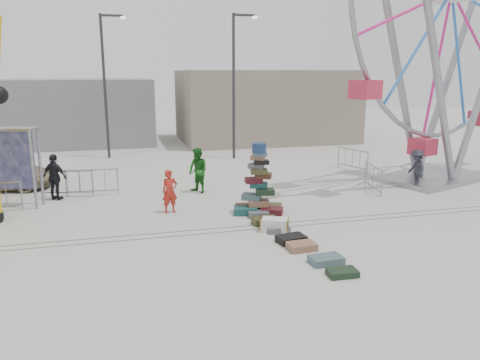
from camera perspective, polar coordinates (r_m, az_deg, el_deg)
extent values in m
plane|color=#9E9E99|center=(14.18, 0.00, -7.02)|extent=(90.00, 90.00, 0.00)
cube|color=#47443F|center=(14.73, -0.59, -6.24)|extent=(40.00, 0.04, 0.01)
cube|color=#47443F|center=(15.10, -0.95, -5.75)|extent=(40.00, 0.04, 0.01)
cube|color=gray|center=(34.57, 2.96, 9.06)|extent=(12.00, 8.00, 5.00)
cube|color=gray|center=(35.10, -19.01, 7.95)|extent=(10.00, 8.00, 4.40)
cylinder|color=#2D2D30|center=(26.68, -0.78, 11.15)|extent=(0.16, 0.16, 8.00)
cube|color=#2D2D30|center=(26.99, 0.51, 19.46)|extent=(1.20, 0.15, 0.12)
cube|color=silver|center=(27.14, 1.80, 19.21)|extent=(0.25, 0.25, 0.12)
cylinder|color=#2D2D30|center=(27.92, -16.16, 10.73)|extent=(0.16, 0.16, 8.00)
cube|color=#2D2D30|center=(28.07, -15.39, 18.77)|extent=(1.20, 0.15, 0.12)
cube|color=silver|center=(28.06, -14.09, 18.64)|extent=(0.25, 0.25, 0.12)
cube|color=#1A4E4C|center=(16.40, 0.67, -3.75)|extent=(0.92, 0.74, 0.26)
cube|color=#4E151D|center=(16.40, 3.87, -3.82)|extent=(0.91, 0.80, 0.24)
cube|color=#492517|center=(16.89, 0.74, -3.32)|extent=(0.75, 0.55, 0.22)
cube|color=#3E3F1F|center=(16.89, 3.84, -3.32)|extent=(0.86, 0.74, 0.24)
cube|color=#5C5F63|center=(16.11, 2.26, -4.18)|extent=(0.75, 0.56, 0.20)
cube|color=black|center=(17.08, 2.29, -3.14)|extent=(0.80, 0.68, 0.22)
cube|color=#906449|center=(16.47, 2.28, -2.80)|extent=(0.80, 0.63, 0.22)
cube|color=#496369|center=(16.45, 1.41, -2.05)|extent=(0.78, 0.70, 0.20)
cube|color=#1A2F1C|center=(16.34, 3.08, -1.43)|extent=(0.69, 0.53, 0.20)
cube|color=#1A4E4C|center=(16.46, 2.31, -0.62)|extent=(0.71, 0.59, 0.18)
cube|color=#4E151D|center=(16.38, 1.67, -0.03)|extent=(0.61, 0.44, 0.18)
cube|color=#492517|center=(16.28, 2.85, 0.54)|extent=(0.67, 0.59, 0.18)
cube|color=#3E3F1F|center=(16.15, 2.32, 1.06)|extent=(0.63, 0.49, 0.16)
cube|color=#5C5F63|center=(16.25, 1.97, 1.72)|extent=(0.64, 0.58, 0.16)
cube|color=black|center=(16.14, 2.62, 2.19)|extent=(0.56, 0.42, 0.14)
cube|color=#906449|center=(16.16, 2.16, 2.72)|extent=(0.57, 0.49, 0.14)
cube|color=#496369|center=(16.06, 2.45, 3.13)|extent=(0.50, 0.36, 0.12)
cylinder|color=navy|center=(16.05, 2.35, 3.94)|extent=(0.49, 0.49, 0.32)
cube|color=gray|center=(23.53, 22.57, 0.33)|extent=(5.90, 4.66, 0.21)
cylinder|color=gray|center=(21.16, 23.15, 9.99)|extent=(3.48, 1.51, 8.37)
cylinder|color=gray|center=(22.22, 19.08, 10.41)|extent=(3.48, 1.51, 8.37)
cylinder|color=gray|center=(24.94, 23.71, 10.24)|extent=(3.48, 1.51, 8.37)
cube|color=#B4263F|center=(23.28, 22.88, 3.80)|extent=(1.19, 1.19, 0.72)
cylinder|color=gray|center=(18.56, -23.54, 1.31)|extent=(0.10, 0.10, 2.89)
cube|color=#171B53|center=(18.94, -26.25, 2.15)|extent=(1.76, 0.54, 2.12)
cube|color=silver|center=(14.73, 4.25, -5.46)|extent=(0.99, 0.81, 0.40)
cube|color=#3E3F1F|center=(15.39, 3.04, -4.97)|extent=(0.86, 0.56, 0.23)
cube|color=#5C5F63|center=(14.76, 4.50, -5.90)|extent=(0.75, 0.62, 0.18)
cube|color=black|center=(13.84, 6.27, -7.16)|extent=(0.90, 0.67, 0.21)
cube|color=#906449|center=(13.32, 7.53, -8.02)|extent=(0.80, 0.57, 0.20)
cube|color=#496369|center=(12.54, 10.46, -9.53)|extent=(0.89, 0.59, 0.19)
cube|color=#1A2F1C|center=(11.90, 12.37, -10.97)|extent=(0.74, 0.50, 0.16)
imported|color=#A52217|center=(16.61, -8.55, -1.38)|extent=(0.63, 0.49, 1.54)
imported|color=#165B17|center=(19.23, -5.14, 1.16)|extent=(1.07, 1.14, 1.86)
imported|color=black|center=(19.43, -21.63, 0.33)|extent=(1.12, 0.97, 1.81)
imported|color=#23232F|center=(21.36, 20.71, 1.29)|extent=(0.71, 1.13, 1.67)
imported|color=#8C805A|center=(22.28, -27.26, 0.52)|extent=(4.52, 2.44, 1.20)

